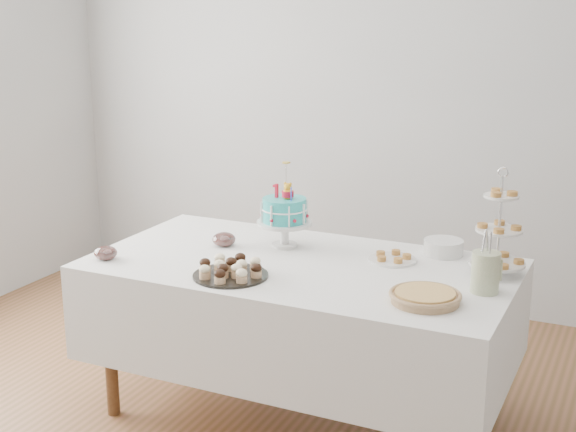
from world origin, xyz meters
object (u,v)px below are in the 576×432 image
at_px(table, 300,309).
at_px(pastry_plate, 393,258).
at_px(tiered_stand, 499,231).
at_px(jam_bowl_a, 106,253).
at_px(plate_stack, 443,247).
at_px(jam_bowl_b, 224,240).
at_px(utensil_pitcher, 486,271).
at_px(cupcake_tray, 230,269).
at_px(pie, 425,296).
at_px(birthday_cake, 284,224).

distance_m(table, pastry_plate, 0.49).
relative_size(tiered_stand, jam_bowl_a, 4.47).
bearing_deg(jam_bowl_a, plate_stack, 27.71).
xyz_separation_m(tiered_stand, jam_bowl_b, (-1.29, -0.13, -0.17)).
xyz_separation_m(table, jam_bowl_a, (-0.84, -0.33, 0.26)).
height_order(plate_stack, utensil_pitcher, utensil_pitcher).
distance_m(jam_bowl_a, jam_bowl_b, 0.57).
xyz_separation_m(tiered_stand, jam_bowl_a, (-1.68, -0.55, -0.17)).
bearing_deg(table, cupcake_tray, -123.27).
bearing_deg(utensil_pitcher, pie, -142.15).
bearing_deg(plate_stack, jam_bowl_a, -152.29).
height_order(table, utensil_pitcher, utensil_pitcher).
bearing_deg(cupcake_tray, utensil_pitcher, 14.92).
height_order(birthday_cake, jam_bowl_b, birthday_cake).
bearing_deg(pastry_plate, jam_bowl_b, -171.41).
bearing_deg(tiered_stand, utensil_pitcher, -89.93).
bearing_deg(pie, plate_stack, 98.29).
bearing_deg(plate_stack, table, -144.36).
bearing_deg(cupcake_tray, tiered_stand, 26.63).
height_order(tiered_stand, jam_bowl_a, tiered_stand).
bearing_deg(pastry_plate, utensil_pitcher, -26.43).
bearing_deg(pie, pastry_plate, 121.80).
bearing_deg(cupcake_tray, pastry_plate, 41.90).
distance_m(cupcake_tray, plate_stack, 1.03).
bearing_deg(plate_stack, tiered_stand, -32.70).
relative_size(tiered_stand, jam_bowl_b, 4.20).
bearing_deg(pastry_plate, jam_bowl_a, -155.85).
xyz_separation_m(cupcake_tray, pastry_plate, (0.57, 0.51, -0.02)).
relative_size(table, jam_bowl_b, 16.81).
distance_m(table, birthday_cake, 0.43).
bearing_deg(plate_stack, birthday_cake, -164.77).
distance_m(table, pie, 0.74).
bearing_deg(utensil_pitcher, birthday_cake, 155.93).
distance_m(cupcake_tray, pie, 0.85).
relative_size(table, pastry_plate, 8.61).
xyz_separation_m(birthday_cake, cupcake_tray, (-0.02, -0.50, -0.08)).
bearing_deg(tiered_stand, pastry_plate, -178.74).
bearing_deg(jam_bowl_b, birthday_cake, 22.91).
bearing_deg(birthday_cake, jam_bowl_a, -132.77).
xyz_separation_m(plate_stack, jam_bowl_a, (-1.40, -0.73, -0.01)).
relative_size(pie, utensil_pitcher, 1.11).
distance_m(cupcake_tray, jam_bowl_b, 0.46).
relative_size(pastry_plate, jam_bowl_a, 2.08).
distance_m(table, plate_stack, 0.74).
bearing_deg(jam_bowl_b, jam_bowl_a, -133.00).
bearing_deg(table, birthday_cake, 131.47).
bearing_deg(table, tiered_stand, 14.60).
xyz_separation_m(birthday_cake, tiered_stand, (1.02, 0.02, 0.09)).
relative_size(pastry_plate, jam_bowl_b, 1.95).
xyz_separation_m(pie, pastry_plate, (-0.28, 0.45, -0.01)).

